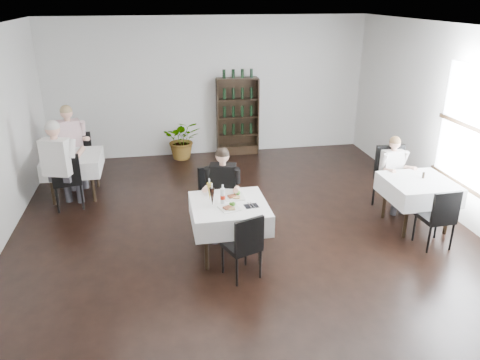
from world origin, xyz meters
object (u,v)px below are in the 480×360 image
at_px(potted_tree, 183,139).
at_px(diner_main, 222,186).
at_px(wine_shelf, 238,117).
at_px(main_table, 229,213).

relative_size(potted_tree, diner_main, 0.64).
height_order(potted_tree, diner_main, diner_main).
height_order(wine_shelf, main_table, wine_shelf).
relative_size(main_table, diner_main, 0.75).
distance_m(wine_shelf, potted_tree, 1.32).
bearing_deg(main_table, diner_main, 91.01).
height_order(wine_shelf, potted_tree, wine_shelf).
relative_size(wine_shelf, main_table, 1.70).
bearing_deg(main_table, wine_shelf, 78.22).
xyz_separation_m(potted_tree, diner_main, (0.34, -3.65, 0.36)).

